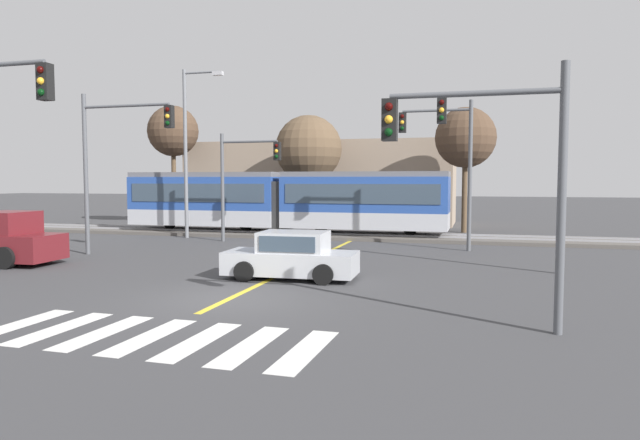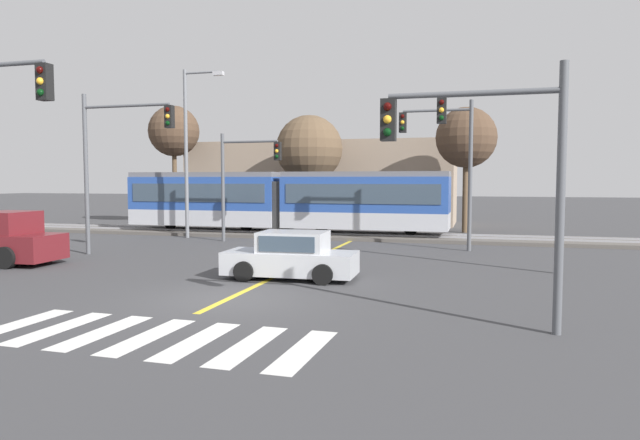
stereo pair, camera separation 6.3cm
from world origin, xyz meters
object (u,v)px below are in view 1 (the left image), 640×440
object	(u,v)px
traffic_light_far_left	(242,171)
bare_tree_far_west	(173,132)
traffic_light_near_right	(494,158)
sedan_crossing	(291,257)
traffic_light_far_right	(447,153)
traffic_light_mid_right	(520,146)
street_lamp_west	(189,143)
traffic_light_mid_left	(113,150)
light_rail_tram	(283,200)
bare_tree_west	(309,149)
bare_tree_east	(465,138)

from	to	relation	value
traffic_light_far_left	bare_tree_far_west	size ratio (longest dim) A/B	0.66
traffic_light_near_right	traffic_light_far_left	bearing A→B (deg)	129.25
traffic_light_far_left	traffic_light_near_right	size ratio (longest dim) A/B	1.00
sedan_crossing	traffic_light_far_right	world-z (taller)	traffic_light_far_right
traffic_light_mid_right	street_lamp_west	distance (m)	18.08
traffic_light_far_right	traffic_light_mid_left	world-z (taller)	traffic_light_mid_left
light_rail_tram	bare_tree_far_west	bearing A→B (deg)	151.19
traffic_light_near_right	bare_tree_west	world-z (taller)	bare_tree_west
traffic_light_mid_right	bare_tree_east	size ratio (longest dim) A/B	0.87
traffic_light_far_right	bare_tree_west	world-z (taller)	bare_tree_west
traffic_light_far_right	traffic_light_mid_right	bearing A→B (deg)	-64.10
light_rail_tram	traffic_light_far_right	distance (m)	10.62
street_lamp_west	bare_tree_far_west	size ratio (longest dim) A/B	1.08
sedan_crossing	traffic_light_far_right	distance (m)	10.58
street_lamp_west	bare_tree_west	size ratio (longest dim) A/B	1.24
sedan_crossing	traffic_light_mid_left	world-z (taller)	traffic_light_mid_left
traffic_light_far_right	traffic_light_far_left	bearing A→B (deg)	175.50
sedan_crossing	bare_tree_east	distance (m)	19.37
traffic_light_far_left	traffic_light_near_right	bearing A→B (deg)	-50.75
light_rail_tram	traffic_light_mid_right	size ratio (longest dim) A/B	2.85
light_rail_tram	traffic_light_near_right	size ratio (longest dim) A/B	3.35
traffic_light_near_right	bare_tree_far_west	size ratio (longest dim) A/B	0.66
traffic_light_far_left	traffic_light_mid_right	bearing A→B (deg)	-26.32
street_lamp_west	bare_tree_far_west	distance (m)	10.04
sedan_crossing	bare_tree_east	xyz separation A→B (m)	(4.92, 18.07, 4.95)
bare_tree_far_west	light_rail_tram	bearing A→B (deg)	-28.81
sedan_crossing	bare_tree_east	world-z (taller)	bare_tree_east
traffic_light_mid_left	light_rail_tram	bearing A→B (deg)	68.65
light_rail_tram	bare_tree_west	xyz separation A→B (m)	(0.07, 4.91, 3.11)
traffic_light_mid_right	traffic_light_far_right	bearing A→B (deg)	115.90
bare_tree_west	bare_tree_east	size ratio (longest dim) A/B	0.98
traffic_light_far_right	bare_tree_east	xyz separation A→B (m)	(0.58, 9.14, 1.30)
traffic_light_far_right	traffic_light_mid_right	distance (m)	6.20
light_rail_tram	bare_tree_far_west	distance (m)	12.34
light_rail_tram	bare_tree_east	size ratio (longest dim) A/B	2.47
traffic_light_far_right	traffic_light_near_right	distance (m)	13.85
light_rail_tram	traffic_light_mid_right	distance (m)	15.87
traffic_light_far_right	traffic_light_far_left	distance (m)	10.24
traffic_light_mid_left	sedan_crossing	bearing A→B (deg)	-20.92
bare_tree_west	sedan_crossing	bearing A→B (deg)	-74.99
traffic_light_near_right	bare_tree_east	xyz separation A→B (m)	(-1.11, 22.87, 2.05)
traffic_light_far_left	traffic_light_mid_left	size ratio (longest dim) A/B	0.82
bare_tree_far_west	traffic_light_mid_right	bearing A→B (deg)	-35.23
traffic_light_far_left	bare_tree_east	world-z (taller)	bare_tree_east
traffic_light_mid_right	traffic_light_near_right	distance (m)	8.25
traffic_light_far_left	bare_tree_east	distance (m)	13.77
traffic_light_near_right	bare_tree_west	xyz separation A→B (m)	(-10.95, 23.14, 1.56)
traffic_light_mid_right	bare_tree_east	world-z (taller)	bare_tree_east
bare_tree_east	traffic_light_mid_left	bearing A→B (deg)	-133.33
traffic_light_near_right	light_rail_tram	bearing A→B (deg)	121.15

